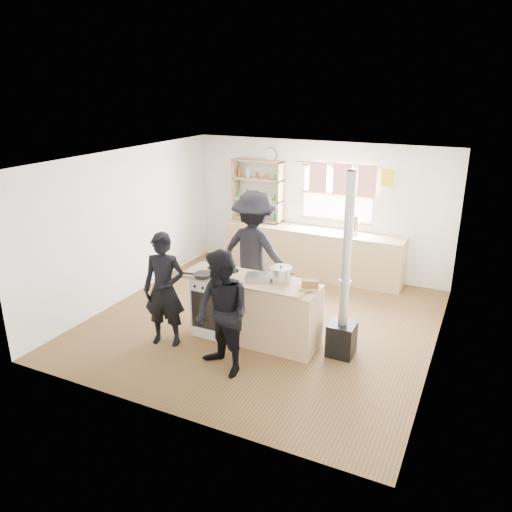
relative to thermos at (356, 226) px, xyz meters
name	(u,v)px	position (x,y,z in m)	size (l,w,h in m)	color
ground	(262,322)	(-0.80, -2.22, -1.07)	(5.00, 5.00, 0.01)	brown
back_counter	(312,252)	(-0.80, 0.00, -0.61)	(3.40, 0.55, 0.90)	tan
shelving_unit	(258,190)	(-2.00, 0.12, 0.45)	(1.00, 0.28, 1.20)	tan
thermos	(356,226)	(0.00, 0.00, 0.00)	(0.10, 0.10, 0.33)	silver
cooking_island	(255,310)	(-0.65, -2.77, -0.60)	(1.97, 0.64, 0.93)	white
skillet_greens	(203,275)	(-1.35, -2.99, -0.11)	(0.31, 0.31, 0.05)	black
roast_tray	(258,277)	(-0.61, -2.76, -0.10)	(0.42, 0.39, 0.07)	silver
stockpot_stove	(227,266)	(-1.17, -2.66, -0.05)	(0.24, 0.24, 0.19)	#B4B4B6
stockpot_counter	(281,274)	(-0.31, -2.68, -0.03)	(0.31, 0.31, 0.23)	silver
bread_board	(310,285)	(0.13, -2.75, -0.08)	(0.33, 0.28, 0.12)	tan
flue_heater	(343,310)	(0.57, -2.64, -0.41)	(0.35, 0.35, 2.50)	black
person_near_left	(164,290)	(-1.75, -3.38, -0.26)	(0.59, 0.39, 1.62)	black
person_near_right	(222,314)	(-0.66, -3.69, -0.26)	(0.78, 0.61, 1.61)	black
person_far	(255,252)	(-1.13, -1.82, -0.09)	(1.26, 0.72, 1.94)	black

